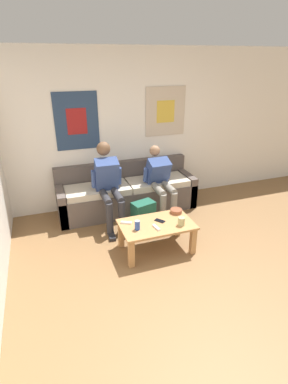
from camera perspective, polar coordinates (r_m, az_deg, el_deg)
The scene contains 13 objects.
ground_plane at distance 3.39m, azimuth 9.64°, elevation -20.65°, with size 18.00×18.00×0.00m, color brown.
wall_back at distance 5.04m, azimuth -4.28°, elevation 11.62°, with size 10.00×0.07×2.55m.
couch at distance 5.03m, azimuth -3.26°, elevation -0.34°, with size 2.27×0.69×0.78m.
coffee_table at distance 3.96m, azimuth 2.40°, elevation -6.96°, with size 0.96×0.58×0.40m.
person_seated_adult at distance 4.50m, azimuth -6.81°, elevation 1.93°, with size 0.47×0.90×1.24m.
person_seated_teen at distance 4.74m, azimuth 3.13°, elevation 2.31°, with size 0.47×0.88×1.10m.
backpack at distance 4.50m, azimuth -0.05°, elevation -4.57°, with size 0.37×0.29×0.43m.
ceramic_bowl at distance 4.18m, azimuth 6.15°, elevation -3.56°, with size 0.17×0.17×0.06m.
pillar_candle at distance 3.88m, azimuth 7.12°, elevation -5.56°, with size 0.09×0.09×0.12m.
drink_can_blue at distance 3.76m, azimuth -1.29°, elevation -6.33°, with size 0.07×0.07×0.12m.
game_controller_near_left at distance 3.81m, azimuth 2.34°, elevation -6.75°, with size 0.06×0.15×0.03m.
game_controller_near_right at distance 3.92m, azimuth -3.38°, elevation -5.83°, with size 0.14×0.10×0.03m.
cell_phone at distance 3.97m, azimuth 3.03°, elevation -5.49°, with size 0.13×0.15×0.01m.
Camera 1 is at (-1.29, -2.05, 2.38)m, focal length 28.00 mm.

